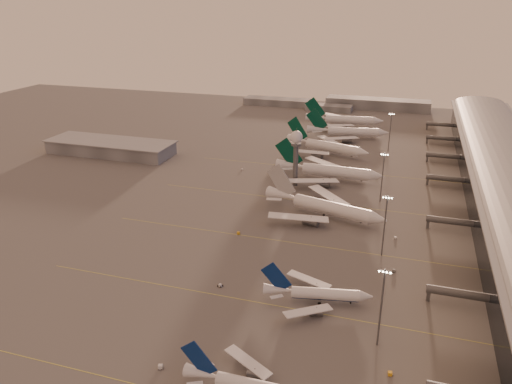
% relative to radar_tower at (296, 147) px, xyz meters
% --- Properties ---
extents(ground, '(700.00, 700.00, 0.00)m').
position_rel_radar_tower_xyz_m(ground, '(-5.00, -120.00, -20.95)').
color(ground, '#4C4A4A').
rests_on(ground, ground).
extents(taxiway_markings, '(180.00, 185.25, 0.02)m').
position_rel_radar_tower_xyz_m(taxiway_markings, '(25.00, -64.00, -20.94)').
color(taxiway_markings, gold).
rests_on(taxiway_markings, ground).
extents(hangar, '(82.00, 27.00, 8.50)m').
position_rel_radar_tower_xyz_m(hangar, '(-125.00, 20.00, -16.63)').
color(hangar, slate).
rests_on(hangar, ground).
extents(radar_tower, '(6.40, 6.40, 31.10)m').
position_rel_radar_tower_xyz_m(radar_tower, '(0.00, 0.00, 0.00)').
color(radar_tower, '#53555A').
rests_on(radar_tower, ground).
extents(mast_a, '(3.60, 0.56, 25.00)m').
position_rel_radar_tower_xyz_m(mast_a, '(53.00, -120.00, -7.21)').
color(mast_a, '#53555A').
rests_on(mast_a, ground).
extents(mast_b, '(3.60, 0.56, 25.00)m').
position_rel_radar_tower_xyz_m(mast_b, '(50.00, -65.00, -7.21)').
color(mast_b, '#53555A').
rests_on(mast_b, ground).
extents(mast_c, '(3.60, 0.56, 25.00)m').
position_rel_radar_tower_xyz_m(mast_c, '(45.00, -10.00, -7.21)').
color(mast_c, '#53555A').
rests_on(mast_c, ground).
extents(mast_d, '(3.60, 0.56, 25.00)m').
position_rel_radar_tower_xyz_m(mast_d, '(43.00, 80.00, -7.21)').
color(mast_d, '#53555A').
rests_on(mast_d, ground).
extents(distant_horizon, '(165.00, 37.50, 9.00)m').
position_rel_radar_tower_xyz_m(distant_horizon, '(-2.38, 205.14, -17.06)').
color(distant_horizon, slate).
rests_on(distant_horizon, ground).
extents(narrowbody_mid, '(36.01, 28.48, 14.20)m').
position_rel_radar_tower_xyz_m(narrowbody_mid, '(32.36, -104.32, -18.07)').
color(narrowbody_mid, white).
rests_on(narrowbody_mid, ground).
extents(widebody_white, '(58.50, 46.25, 21.07)m').
position_rel_radar_tower_xyz_m(widebody_white, '(22.05, -35.66, -17.30)').
color(widebody_white, white).
rests_on(widebody_white, ground).
extents(greentail_a, '(60.01, 48.45, 21.79)m').
position_rel_radar_tower_xyz_m(greentail_a, '(15.64, 13.37, -17.10)').
color(greentail_a, white).
rests_on(greentail_a, ground).
extents(greentail_b, '(56.23, 44.71, 21.13)m').
position_rel_radar_tower_xyz_m(greentail_b, '(6.08, 61.15, -17.22)').
color(greentail_b, white).
rests_on(greentail_b, ground).
extents(greentail_c, '(57.25, 45.87, 20.93)m').
position_rel_radar_tower_xyz_m(greentail_c, '(13.50, 101.95, -17.25)').
color(greentail_c, white).
rests_on(greentail_c, ground).
extents(greentail_d, '(59.92, 48.14, 21.80)m').
position_rel_radar_tower_xyz_m(greentail_d, '(6.19, 136.60, -17.10)').
color(greentail_d, white).
rests_on(greentail_d, ground).
extents(gsv_truck_a, '(6.53, 3.99, 2.48)m').
position_rel_radar_tower_xyz_m(gsv_truck_a, '(-1.38, -147.68, -19.68)').
color(gsv_truck_a, silver).
rests_on(gsv_truck_a, ground).
extents(gsv_catering_a, '(5.60, 3.46, 4.27)m').
position_rel_radar_tower_xyz_m(gsv_catering_a, '(57.55, -131.66, -18.82)').
color(gsv_catering_a, gold).
rests_on(gsv_catering_a, ground).
extents(gsv_tug_mid, '(3.73, 2.87, 0.94)m').
position_rel_radar_tower_xyz_m(gsv_tug_mid, '(-1.40, -104.92, -20.47)').
color(gsv_tug_mid, silver).
rests_on(gsv_tug_mid, ground).
extents(gsv_truck_b, '(6.10, 3.26, 2.34)m').
position_rel_radar_tower_xyz_m(gsv_truck_b, '(55.68, -76.72, -19.76)').
color(gsv_truck_b, '#5C5F62').
rests_on(gsv_truck_b, ground).
extents(gsv_truck_c, '(5.23, 5.29, 2.21)m').
position_rel_radar_tower_xyz_m(gsv_truck_c, '(-8.73, -64.20, -19.82)').
color(gsv_truck_c, gold).
rests_on(gsv_truck_c, ground).
extents(gsv_catering_b, '(4.63, 2.61, 3.60)m').
position_rel_radar_tower_xyz_m(gsv_catering_b, '(54.48, -48.86, -19.15)').
color(gsv_catering_b, silver).
rests_on(gsv_catering_b, ground).
extents(gsv_tug_far, '(4.01, 4.13, 1.03)m').
position_rel_radar_tower_xyz_m(gsv_tug_far, '(17.52, -29.98, -20.42)').
color(gsv_tug_far, silver).
rests_on(gsv_tug_far, ground).
extents(gsv_truck_d, '(2.28, 4.89, 1.90)m').
position_rel_radar_tower_xyz_m(gsv_truck_d, '(-34.81, 14.71, -19.98)').
color(gsv_truck_d, silver).
rests_on(gsv_truck_d, ground).
extents(gsv_tug_hangar, '(4.05, 2.71, 1.09)m').
position_rel_radar_tower_xyz_m(gsv_tug_hangar, '(40.52, 28.43, -20.39)').
color(gsv_tug_hangar, gold).
rests_on(gsv_tug_hangar, ground).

